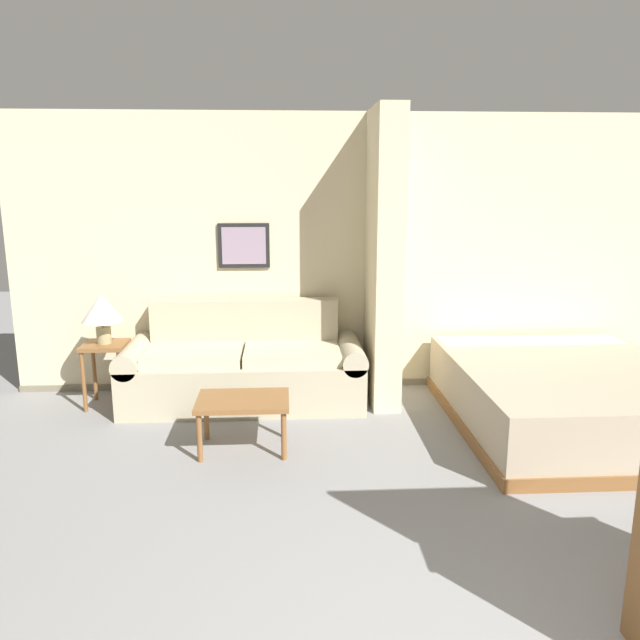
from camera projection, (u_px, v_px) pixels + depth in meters
name	position (u px, v px, depth m)	size (l,w,h in m)	color
wall_back	(371.00, 254.00, 5.97)	(6.78, 0.16, 2.60)	beige
wall_partition_pillar	(384.00, 260.00, 5.53)	(0.24, 0.79, 2.60)	beige
couch	(244.00, 368.00, 5.65)	(2.15, 0.84, 0.90)	#B7AD8E
coffee_table	(243.00, 405.00, 4.64)	(0.68, 0.49, 0.40)	brown
side_table	(105.00, 356.00, 5.54)	(0.37, 0.37, 0.58)	brown
table_lamp	(102.00, 310.00, 5.44)	(0.36, 0.36, 0.44)	tan
bed	(569.00, 395.00, 5.11)	(1.86, 2.20, 0.51)	brown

